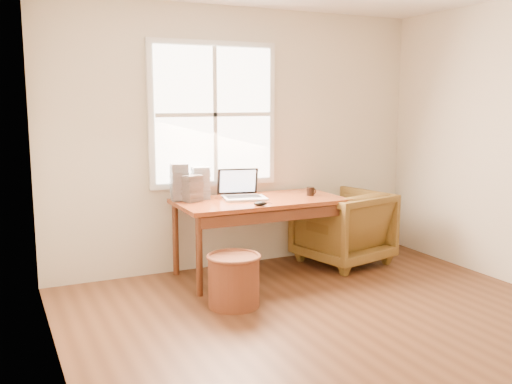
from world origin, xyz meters
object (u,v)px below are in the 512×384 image
coffee_mug (310,191)px  desk (259,201)px  armchair (343,227)px  wicker_stool (234,281)px  cd_stack_a (201,183)px  laptop (245,185)px

coffee_mug → desk: bearing=175.8°
desk → armchair: bearing=0.0°
wicker_stool → cd_stack_a: cd_stack_a is taller
laptop → wicker_stool: bearing=-108.4°
coffee_mug → cd_stack_a: 1.10m
cd_stack_a → wicker_stool: bearing=-93.7°
laptop → coffee_mug: 0.69m
armchair → coffee_mug: 0.59m
laptop → coffee_mug: bearing=5.6°
desk → laptop: bearing=163.2°
laptop → cd_stack_a: (-0.37, 0.21, 0.02)m
armchair → wicker_stool: size_ratio=1.98×
desk → cd_stack_a: 0.59m
laptop → cd_stack_a: cd_stack_a is taller
wicker_stool → laptop: (0.43, 0.74, 0.68)m
armchair → coffee_mug: size_ratio=9.82×
armchair → wicker_stool: (-1.53, -0.70, -0.17)m
armchair → laptop: bearing=-14.8°
cd_stack_a → coffee_mug: bearing=-15.1°
cd_stack_a → armchair: bearing=-9.6°
desk → armchair: (0.96, 0.00, -0.35)m
desk → coffee_mug: (0.55, -0.04, 0.06)m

